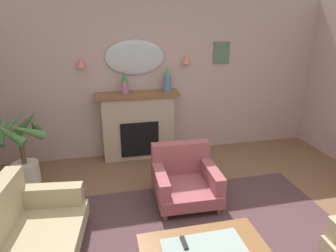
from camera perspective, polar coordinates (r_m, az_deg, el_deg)
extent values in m
cube|color=#B29993|center=(5.14, -1.00, 8.99)|extent=(6.63, 0.10, 2.62)
cube|color=#4C3338|center=(3.48, 8.30, -21.35)|extent=(3.20, 2.40, 0.01)
cube|color=tan|center=(5.07, -5.75, -0.21)|extent=(1.20, 0.28, 1.10)
cube|color=black|center=(5.04, -5.54, -2.41)|extent=(0.64, 0.12, 0.60)
cube|color=brown|center=(4.88, -5.96, 6.11)|extent=(1.36, 0.36, 0.06)
cylinder|color=#9E6084|center=(4.82, -8.36, 7.39)|extent=(0.12, 0.12, 0.20)
cone|color=#38753D|center=(4.78, -8.47, 9.49)|extent=(0.10, 0.10, 0.16)
cylinder|color=#4C7093|center=(4.91, -0.14, 8.23)|extent=(0.13, 0.13, 0.26)
cone|color=#4C8447|center=(4.87, -0.14, 10.68)|extent=(0.10, 0.10, 0.16)
ellipsoid|color=#B2BCC6|center=(4.93, -6.42, 13.08)|extent=(0.96, 0.06, 0.56)
cone|color=#D17066|center=(4.86, -16.54, 11.71)|extent=(0.14, 0.14, 0.14)
cone|color=#D17066|center=(5.05, 3.53, 12.76)|extent=(0.14, 0.14, 0.14)
cube|color=#4C6B56|center=(5.31, 10.32, 13.82)|extent=(0.28, 0.03, 0.36)
cube|color=brown|center=(2.77, 6.99, -22.72)|extent=(1.10, 0.60, 0.04)
cube|color=#8C9E99|center=(2.75, 7.02, -22.35)|extent=(0.72, 0.36, 0.01)
cylinder|color=brown|center=(3.24, 14.09, -20.98)|extent=(0.06, 0.06, 0.40)
cube|color=black|center=(2.77, 3.13, -21.67)|extent=(0.04, 0.16, 0.02)
cube|color=tan|center=(3.71, -22.06, -12.34)|extent=(0.77, 0.25, 0.24)
cylinder|color=brown|center=(3.81, -16.27, -16.98)|extent=(0.07, 0.07, 0.10)
cylinder|color=brown|center=(4.00, -26.29, -16.51)|extent=(0.07, 0.07, 0.10)
cube|color=#934C51|center=(3.97, 3.49, -12.19)|extent=(0.82, 0.82, 0.16)
cube|color=#934C51|center=(4.11, 2.41, -6.11)|extent=(0.80, 0.18, 0.45)
cube|color=#934C51|center=(3.81, -1.49, -10.31)|extent=(0.16, 0.72, 0.22)
cube|color=#934C51|center=(3.96, 8.38, -9.26)|extent=(0.16, 0.72, 0.22)
cylinder|color=brown|center=(3.71, -0.53, -17.19)|extent=(0.06, 0.06, 0.10)
cylinder|color=brown|center=(3.87, 9.82, -15.80)|extent=(0.06, 0.06, 0.10)
cylinder|color=brown|center=(4.26, -2.22, -11.75)|extent=(0.06, 0.06, 0.10)
cylinder|color=brown|center=(4.40, 6.72, -10.80)|extent=(0.06, 0.06, 0.10)
cylinder|color=silver|center=(4.85, -25.71, -8.23)|extent=(0.37, 0.37, 0.32)
cylinder|color=brown|center=(4.71, -26.31, -4.60)|extent=(0.07, 0.07, 0.35)
cone|color=#4C8447|center=(4.55, -24.47, 0.04)|extent=(0.18, 0.53, 0.39)
cone|color=#4C8447|center=(4.74, -25.70, 0.63)|extent=(0.48, 0.29, 0.47)
cone|color=#4C8447|center=(4.76, -28.10, 0.32)|extent=(0.48, 0.42, 0.42)
cone|color=#4C8447|center=(4.66, -29.43, -0.33)|extent=(0.19, 0.48, 0.47)
cone|color=#4C8447|center=(4.43, -28.61, -1.15)|extent=(0.53, 0.33, 0.39)
cone|color=#4C8447|center=(4.40, -25.82, -0.81)|extent=(0.49, 0.44, 0.39)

